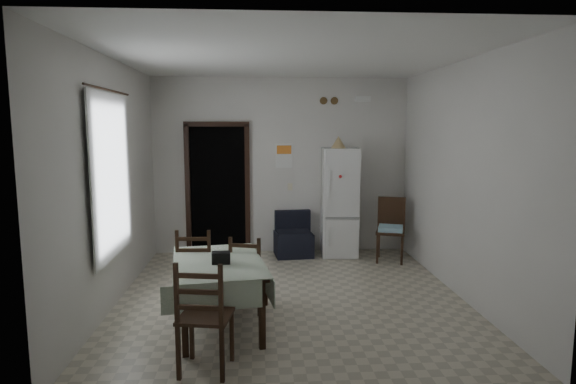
{
  "coord_description": "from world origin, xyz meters",
  "views": [
    {
      "loc": [
        -0.41,
        -5.72,
        2.1
      ],
      "look_at": [
        0.0,
        0.5,
        1.25
      ],
      "focal_mm": 30.0,
      "sensor_mm": 36.0,
      "label": 1
    }
  ],
  "objects_px": {
    "navy_seat": "(294,234)",
    "dining_chair_far_right": "(249,272)",
    "dining_chair_far_left": "(197,268)",
    "dining_chair_near_head": "(205,315)",
    "fridge": "(339,202)",
    "corner_chair": "(391,230)",
    "dining_table": "(219,294)"
  },
  "relations": [
    {
      "from": "corner_chair",
      "to": "dining_chair_far_right",
      "type": "xyz_separation_m",
      "value": [
        -2.18,
        -1.88,
        -0.05
      ]
    },
    {
      "from": "dining_chair_far_right",
      "to": "dining_chair_near_head",
      "type": "height_order",
      "value": "dining_chair_near_head"
    },
    {
      "from": "navy_seat",
      "to": "dining_chair_far_right",
      "type": "xyz_separation_m",
      "value": [
        -0.69,
        -2.3,
        0.08
      ]
    },
    {
      "from": "navy_seat",
      "to": "dining_chair_far_left",
      "type": "height_order",
      "value": "dining_chair_far_left"
    },
    {
      "from": "dining_chair_far_left",
      "to": "dining_chair_near_head",
      "type": "relative_size",
      "value": 0.96
    },
    {
      "from": "navy_seat",
      "to": "corner_chair",
      "type": "distance_m",
      "value": 1.55
    },
    {
      "from": "corner_chair",
      "to": "dining_chair_near_head",
      "type": "bearing_deg",
      "value": -109.95
    },
    {
      "from": "fridge",
      "to": "dining_chair_far_right",
      "type": "bearing_deg",
      "value": -118.3
    },
    {
      "from": "dining_chair_far_right",
      "to": "dining_chair_near_head",
      "type": "xyz_separation_m",
      "value": [
        -0.35,
        -1.37,
        0.06
      ]
    },
    {
      "from": "dining_chair_far_right",
      "to": "dining_chair_near_head",
      "type": "relative_size",
      "value": 0.88
    },
    {
      "from": "navy_seat",
      "to": "dining_chair_far_right",
      "type": "distance_m",
      "value": 2.41
    },
    {
      "from": "fridge",
      "to": "corner_chair",
      "type": "distance_m",
      "value": 0.93
    },
    {
      "from": "dining_table",
      "to": "corner_chair",
      "type": "bearing_deg",
      "value": 34.42
    },
    {
      "from": "dining_table",
      "to": "dining_chair_far_right",
      "type": "distance_m",
      "value": 0.57
    },
    {
      "from": "corner_chair",
      "to": "dining_table",
      "type": "distance_m",
      "value": 3.42
    },
    {
      "from": "dining_chair_far_left",
      "to": "dining_chair_near_head",
      "type": "xyz_separation_m",
      "value": [
        0.25,
        -1.47,
        0.02
      ]
    },
    {
      "from": "dining_table",
      "to": "dining_chair_near_head",
      "type": "relative_size",
      "value": 1.37
    },
    {
      "from": "corner_chair",
      "to": "dining_chair_far_left",
      "type": "distance_m",
      "value": 3.31
    },
    {
      "from": "dining_chair_far_right",
      "to": "dining_chair_near_head",
      "type": "distance_m",
      "value": 1.42
    },
    {
      "from": "corner_chair",
      "to": "fridge",
      "type": "bearing_deg",
      "value": 168.15
    },
    {
      "from": "fridge",
      "to": "dining_chair_far_right",
      "type": "relative_size",
      "value": 1.99
    },
    {
      "from": "corner_chair",
      "to": "dining_chair_far_right",
      "type": "bearing_deg",
      "value": -121.32
    },
    {
      "from": "fridge",
      "to": "dining_chair_far_left",
      "type": "height_order",
      "value": "fridge"
    },
    {
      "from": "fridge",
      "to": "dining_chair_near_head",
      "type": "bearing_deg",
      "value": -112.21
    },
    {
      "from": "dining_table",
      "to": "dining_chair_far_right",
      "type": "relative_size",
      "value": 1.56
    },
    {
      "from": "fridge",
      "to": "dining_chair_near_head",
      "type": "height_order",
      "value": "fridge"
    },
    {
      "from": "fridge",
      "to": "corner_chair",
      "type": "bearing_deg",
      "value": -26.0
    },
    {
      "from": "navy_seat",
      "to": "dining_chair_far_left",
      "type": "bearing_deg",
      "value": -125.87
    },
    {
      "from": "navy_seat",
      "to": "dining_table",
      "type": "distance_m",
      "value": 2.95
    },
    {
      "from": "dining_chair_far_right",
      "to": "dining_chair_near_head",
      "type": "bearing_deg",
      "value": 90.24
    },
    {
      "from": "fridge",
      "to": "dining_table",
      "type": "distance_m",
      "value": 3.32
    },
    {
      "from": "navy_seat",
      "to": "dining_chair_far_left",
      "type": "relative_size",
      "value": 0.75
    }
  ]
}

